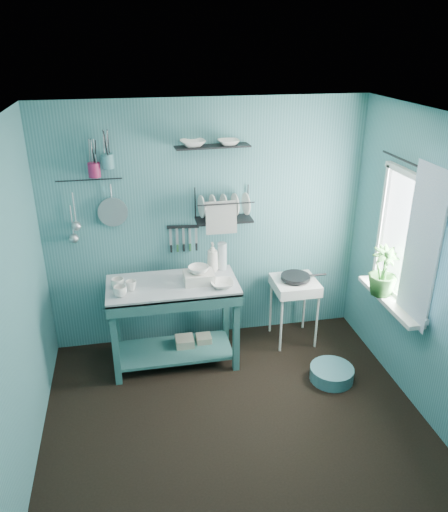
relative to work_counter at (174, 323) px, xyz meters
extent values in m
plane|color=black|center=(0.41, -1.05, -0.44)|extent=(3.20, 3.20, 0.00)
plane|color=silver|center=(0.41, -1.05, 2.06)|extent=(3.20, 3.20, 0.00)
plane|color=#397176|center=(0.41, 0.45, 0.81)|extent=(3.20, 0.00, 3.20)
plane|color=#397176|center=(0.41, -2.55, 0.81)|extent=(3.20, 0.00, 3.20)
plane|color=#397176|center=(-1.19, -1.05, 0.81)|extent=(0.00, 3.00, 3.00)
plane|color=#397176|center=(2.01, -1.05, 0.81)|extent=(0.00, 3.00, 3.00)
cube|color=#2F6461|center=(0.00, 0.00, 0.00)|extent=(1.32, 0.82, 0.87)
imported|color=white|center=(-0.48, -0.16, 0.48)|extent=(0.12, 0.12, 0.10)
imported|color=white|center=(-0.38, -0.06, 0.48)|extent=(0.14, 0.14, 0.09)
imported|color=white|center=(-0.50, 0.00, 0.48)|extent=(0.17, 0.17, 0.10)
cube|color=silver|center=(0.25, -0.02, 0.49)|extent=(0.28, 0.22, 0.10)
imported|color=white|center=(0.25, -0.02, 0.57)|extent=(0.20, 0.19, 0.06)
imported|color=silver|center=(0.42, 0.20, 0.58)|extent=(0.12, 0.12, 0.30)
cylinder|color=#B0BFC4|center=(0.52, 0.22, 0.58)|extent=(0.09, 0.09, 0.28)
imported|color=white|center=(0.45, -0.15, 0.46)|extent=(0.22, 0.22, 0.05)
cube|color=white|center=(1.27, 0.15, -0.08)|extent=(0.46, 0.46, 0.71)
cylinder|color=black|center=(1.27, 0.15, 0.31)|extent=(0.30, 0.30, 0.03)
cube|color=black|center=(0.16, 0.42, 0.84)|extent=(0.32, 0.05, 0.03)
cube|color=black|center=(0.56, 0.32, 1.07)|extent=(0.56, 0.27, 0.32)
cube|color=black|center=(0.46, 0.35, 1.63)|extent=(0.71, 0.22, 0.01)
imported|color=white|center=(0.27, 0.35, 1.65)|extent=(0.25, 0.25, 0.06)
imported|color=white|center=(0.61, 0.35, 1.61)|extent=(0.21, 0.21, 0.05)
cylinder|color=#961B49|center=(-0.63, 0.37, 1.46)|extent=(0.11, 0.11, 0.13)
cylinder|color=teal|center=(-0.50, 0.37, 1.53)|extent=(0.11, 0.11, 0.13)
cylinder|color=#AEB2B6|center=(-0.50, 0.40, 1.04)|extent=(0.28, 0.03, 0.28)
cylinder|color=#AEB2B6|center=(-0.85, 0.41, 1.10)|extent=(0.01, 0.01, 0.30)
cylinder|color=#AEB2B6|center=(-0.88, 0.41, 0.98)|extent=(0.01, 0.01, 0.30)
cylinder|color=black|center=(-0.68, 0.42, 1.36)|extent=(0.60, 0.01, 0.01)
plane|color=white|center=(1.99, -0.60, 0.96)|extent=(0.00, 1.10, 1.10)
cube|color=white|center=(1.91, -0.60, 0.37)|extent=(0.16, 0.95, 0.04)
plane|color=white|center=(1.93, -0.90, 1.01)|extent=(0.00, 1.35, 1.35)
cylinder|color=black|center=(1.95, -0.60, 1.61)|extent=(0.02, 1.05, 0.02)
imported|color=#2E6729|center=(1.86, -0.50, 0.63)|extent=(0.30, 0.30, 0.46)
cube|color=gray|center=(0.10, 0.05, -0.33)|extent=(0.18, 0.18, 0.22)
cube|color=gray|center=(0.30, 0.08, -0.34)|extent=(0.15, 0.15, 0.20)
cylinder|color=teal|center=(1.42, -0.59, -0.37)|extent=(0.41, 0.41, 0.13)
camera|label=1|loc=(-0.33, -4.19, 2.58)|focal=35.00mm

